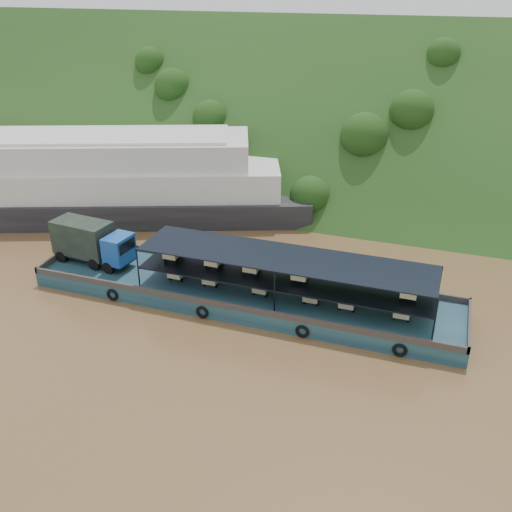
% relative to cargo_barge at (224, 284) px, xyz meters
% --- Properties ---
extents(ground, '(160.00, 160.00, 0.00)m').
position_rel_cargo_barge_xyz_m(ground, '(4.09, -0.96, -1.22)').
color(ground, brown).
rests_on(ground, ground).
extents(hillside, '(140.00, 39.60, 39.60)m').
position_rel_cargo_barge_xyz_m(hillside, '(4.09, 35.04, -1.22)').
color(hillside, '#1A3413').
rests_on(hillside, ground).
extents(cargo_barge, '(35.00, 7.18, 4.90)m').
position_rel_cargo_barge_xyz_m(cargo_barge, '(0.00, 0.00, 0.00)').
color(cargo_barge, '#132A44').
rests_on(cargo_barge, ground).
extents(passenger_ferry, '(44.98, 25.88, 8.90)m').
position_rel_cargo_barge_xyz_m(passenger_ferry, '(-19.07, 13.22, 2.64)').
color(passenger_ferry, black).
rests_on(passenger_ferry, ground).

